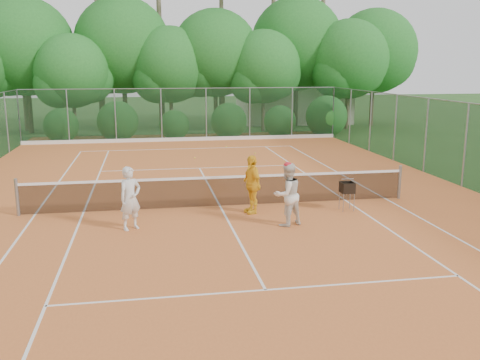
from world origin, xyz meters
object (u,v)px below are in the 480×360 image
player_center_grp (287,194)px  player_yellow (252,184)px  player_white (130,198)px  ball_hopper (347,188)px

player_center_grp → player_yellow: player_center_grp is taller
player_center_grp → player_yellow: 1.58m
player_white → player_center_grp: (4.18, -0.37, 0.02)m
player_white → player_center_grp: 4.20m
player_yellow → ball_hopper: bearing=72.4°
player_center_grp → player_yellow: size_ratio=1.02×
player_yellow → ball_hopper: 2.89m
player_white → ball_hopper: player_white is taller
player_center_grp → ball_hopper: (2.18, 1.19, -0.18)m
player_center_grp → ball_hopper: 2.49m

